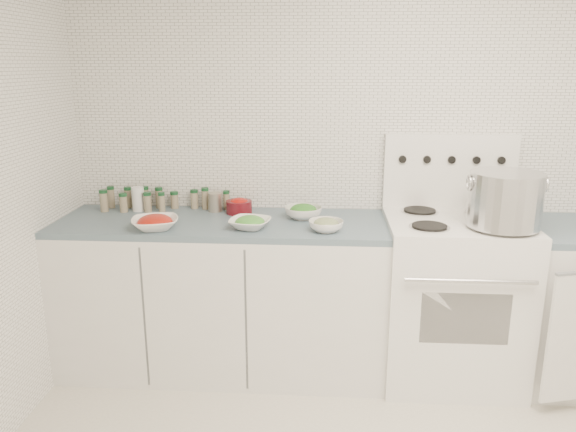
% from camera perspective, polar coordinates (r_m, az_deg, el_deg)
% --- Properties ---
extents(room_walls, '(3.54, 3.04, 2.52)m').
position_cam_1_polar(room_walls, '(1.84, 11.59, 8.75)').
color(room_walls, white).
rests_on(room_walls, ground).
extents(counter_left, '(1.85, 0.62, 0.90)m').
position_cam_1_polar(counter_left, '(3.33, -6.56, -7.93)').
color(counter_left, white).
rests_on(counter_left, ground).
extents(stove, '(0.76, 0.70, 1.36)m').
position_cam_1_polar(stove, '(3.34, 16.24, -7.56)').
color(stove, white).
rests_on(stove, ground).
extents(stock_pot, '(0.39, 0.37, 0.28)m').
position_cam_1_polar(stock_pot, '(3.06, 21.21, 1.77)').
color(stock_pot, silver).
rests_on(stock_pot, stove).
extents(bowl_tomato, '(0.31, 0.31, 0.08)m').
position_cam_1_polar(bowl_tomato, '(3.07, -13.36, -0.66)').
color(bowl_tomato, white).
rests_on(bowl_tomato, counter_left).
extents(bowl_snowpea, '(0.26, 0.26, 0.07)m').
position_cam_1_polar(bowl_snowpea, '(3.01, -3.89, -0.69)').
color(bowl_snowpea, white).
rests_on(bowl_snowpea, counter_left).
extents(bowl_broccoli, '(0.26, 0.26, 0.09)m').
position_cam_1_polar(bowl_broccoli, '(3.20, 1.57, 0.47)').
color(bowl_broccoli, white).
rests_on(bowl_broccoli, counter_left).
extents(bowl_zucchini, '(0.22, 0.22, 0.07)m').
position_cam_1_polar(bowl_zucchini, '(2.96, 3.88, -0.90)').
color(bowl_zucchini, white).
rests_on(bowl_zucchini, counter_left).
extents(bowl_pepper, '(0.15, 0.15, 0.09)m').
position_cam_1_polar(bowl_pepper, '(3.31, -4.99, 1.04)').
color(bowl_pepper, '#510E15').
rests_on(bowl_pepper, counter_left).
extents(salt_canister, '(0.09, 0.09, 0.14)m').
position_cam_1_polar(salt_canister, '(3.47, -14.98, 1.68)').
color(salt_canister, white).
rests_on(salt_canister, counter_left).
extents(tin_can, '(0.10, 0.10, 0.11)m').
position_cam_1_polar(tin_can, '(3.37, -7.40, 1.41)').
color(tin_can, gray).
rests_on(tin_can, counter_left).
extents(spice_cluster, '(0.76, 0.16, 0.13)m').
position_cam_1_polar(spice_cluster, '(3.48, -13.49, 1.65)').
color(spice_cluster, gray).
rests_on(spice_cluster, counter_left).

